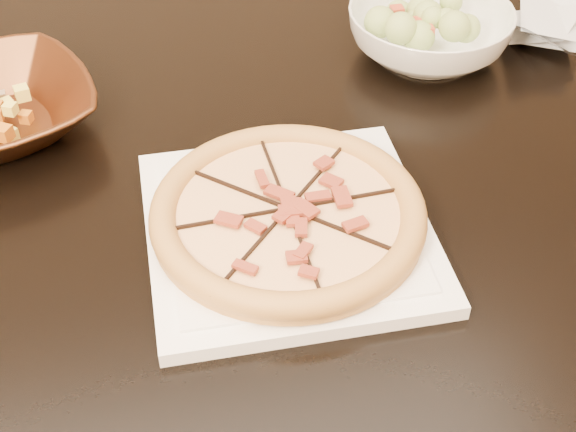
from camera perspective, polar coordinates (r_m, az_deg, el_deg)
name	(u,v)px	position (r m, az deg, el deg)	size (l,w,h in m)	color
dining_table	(208,215)	(1.06, -5.69, 0.06)	(1.60, 1.09, 0.75)	black
plate	(288,229)	(0.89, 0.00, -0.92)	(0.32, 0.32, 0.02)	white
pizza	(288,213)	(0.88, 0.00, 0.19)	(0.30, 0.30, 0.03)	#BF8244
salad_bowl	(429,33)	(1.20, 10.00, 12.72)	(0.24, 0.24, 0.07)	white
cling_film	(548,27)	(1.29, 17.98, 12.65)	(0.18, 0.15, 0.05)	silver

